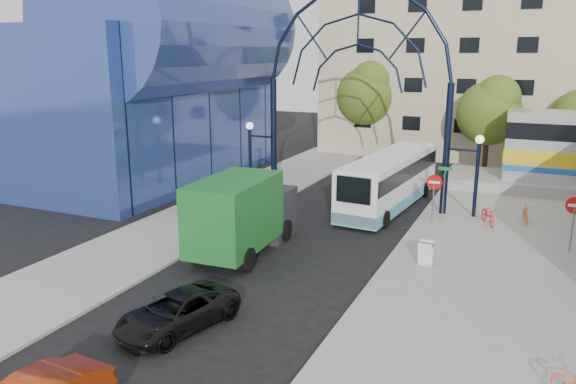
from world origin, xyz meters
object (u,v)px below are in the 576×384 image
at_px(do_not_enter_sign, 574,211).
at_px(tree_north_a, 491,109).
at_px(sandwich_board, 426,250).
at_px(tree_north_b, 369,92).
at_px(city_bus, 390,180).
at_px(gateway_arch, 357,51).
at_px(stop_sign, 434,187).
at_px(green_truck, 244,213).
at_px(black_suv, 177,312).
at_px(street_name_sign, 444,182).
at_px(bike_near_b, 525,213).
at_px(bike_near_a, 488,215).

bearing_deg(do_not_enter_sign, tree_north_a, 107.03).
relative_size(sandwich_board, tree_north_b, 0.12).
height_order(tree_north_b, city_bus, tree_north_b).
xyz_separation_m(do_not_enter_sign, city_bus, (-9.06, 4.57, -0.44)).
height_order(gateway_arch, sandwich_board, gateway_arch).
xyz_separation_m(stop_sign, tree_north_b, (-8.68, 17.93, 3.27)).
relative_size(tree_north_a, green_truck, 1.02).
distance_m(gateway_arch, stop_sign, 8.37).
relative_size(green_truck, black_suv, 1.65).
xyz_separation_m(city_bus, black_suv, (-2.50, -16.98, -0.96)).
bearing_deg(city_bus, do_not_enter_sign, -21.86).
distance_m(gateway_arch, sandwich_board, 12.52).
bearing_deg(city_bus, tree_north_a, 74.71).
bearing_deg(green_truck, street_name_sign, 44.68).
height_order(stop_sign, bike_near_b, stop_sign).
relative_size(street_name_sign, tree_north_b, 0.35).
bearing_deg(city_bus, bike_near_b, 0.36).
bearing_deg(gateway_arch, street_name_sign, -15.07).
height_order(green_truck, black_suv, green_truck).
bearing_deg(bike_near_a, stop_sign, 175.93).
bearing_deg(city_bus, bike_near_a, -11.99).
xyz_separation_m(gateway_arch, city_bus, (1.94, 0.57, -7.02)).
bearing_deg(city_bus, sandwich_board, -62.02).
height_order(tree_north_b, bike_near_a, tree_north_b).
height_order(city_bus, bike_near_a, city_bus).
xyz_separation_m(sandwich_board, bike_near_a, (1.81, 6.93, -0.14)).
relative_size(do_not_enter_sign, bike_near_a, 1.34).
xyz_separation_m(tree_north_a, bike_near_b, (2.97, -11.93, -4.01)).
distance_m(tree_north_a, city_bus, 12.49).
xyz_separation_m(sandwich_board, black_suv, (-6.16, -8.39, -0.16)).
bearing_deg(tree_north_a, street_name_sign, -93.96).
xyz_separation_m(stop_sign, tree_north_a, (1.32, 13.93, 2.61)).
bearing_deg(green_truck, bike_near_b, 37.13).
xyz_separation_m(gateway_arch, green_truck, (-2.06, -9.22, -6.85)).
bearing_deg(bike_near_b, city_bus, 167.02).
distance_m(city_bus, black_suv, 17.19).
bearing_deg(green_truck, black_suv, -80.67).
height_order(street_name_sign, city_bus, city_bus).
bearing_deg(gateway_arch, city_bus, 16.35).
bearing_deg(bike_near_b, gateway_arch, 171.58).
bearing_deg(sandwich_board, bike_near_b, 66.48).
distance_m(sandwich_board, tree_north_a, 20.33).
bearing_deg(bike_near_b, do_not_enter_sign, -72.92).
distance_m(do_not_enter_sign, tree_north_b, 25.09).
xyz_separation_m(stop_sign, bike_near_a, (2.61, 0.91, -1.39)).
bearing_deg(city_bus, tree_north_b, 115.68).
bearing_deg(city_bus, gateway_arch, -158.73).
bearing_deg(do_not_enter_sign, city_bus, 153.22).
bearing_deg(city_bus, black_suv, -93.46).
bearing_deg(tree_north_b, sandwich_board, -68.41).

